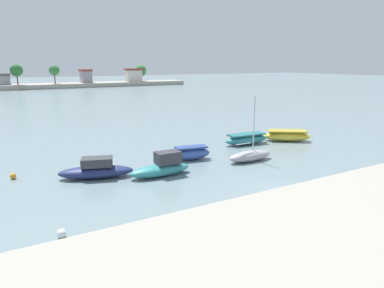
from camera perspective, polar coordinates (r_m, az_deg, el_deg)
The scene contains 11 objects.
ground_plane at distance 22.10m, azimuth 16.76°, elevation -8.68°, with size 400.00×400.00×0.00m, color slate.
moored_boat_0 at distance 25.71m, azimuth -15.43°, elevation -4.16°, with size 5.48×3.27×1.47m.
moored_boat_1 at distance 25.35m, azimuth -4.96°, elevation -3.81°, with size 4.63×1.58×1.73m.
moored_boat_2 at distance 29.36m, azimuth -0.15°, elevation -1.53°, with size 3.51×1.86×1.15m.
moored_boat_3 at distance 29.39m, azimuth 9.52°, elevation -1.89°, with size 4.23×1.40×5.44m.
moored_boat_4 at distance 35.37m, azimuth 8.90°, elevation 0.80°, with size 4.97×1.91×1.07m.
moored_boat_5 at distance 37.78m, azimuth 15.28°, elevation 1.31°, with size 5.03×4.23×1.12m.
mooring_buoy_0 at distance 17.89m, azimuth -20.62°, elevation -13.57°, with size 0.44×0.44×0.44m, color white.
mooring_buoy_1 at distance 27.69m, azimuth -27.30°, elevation -4.70°, with size 0.42×0.42×0.42m, color orange.
mooring_buoy_2 at distance 32.16m, azimuth -1.90°, elevation -0.87°, with size 0.41×0.41×0.41m, color red.
distant_shoreline at distance 121.65m, azimuth -24.25°, elevation 9.26°, with size 95.51×10.18×8.02m.
Camera 1 is at (-15.24, -13.85, 8.03)m, focal length 32.50 mm.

